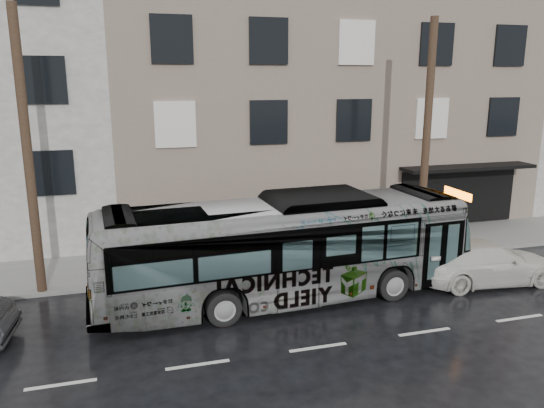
{
  "coord_description": "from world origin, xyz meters",
  "views": [
    {
      "loc": [
        -4.69,
        -14.47,
        6.97
      ],
      "look_at": [
        0.16,
        2.5,
        2.77
      ],
      "focal_mm": 35.0,
      "sensor_mm": 36.0,
      "label": 1
    }
  ],
  "objects_px": {
    "utility_pole_front": "(426,141)",
    "sign_post": "(445,222)",
    "white_sedan": "(485,262)",
    "utility_pole_rear": "(28,155)",
    "bus": "(285,249)"
  },
  "relations": [
    {
      "from": "utility_pole_front",
      "to": "white_sedan",
      "type": "height_order",
      "value": "utility_pole_front"
    },
    {
      "from": "utility_pole_front",
      "to": "sign_post",
      "type": "bearing_deg",
      "value": 0.0
    },
    {
      "from": "white_sedan",
      "to": "utility_pole_rear",
      "type": "bearing_deg",
      "value": 82.43
    },
    {
      "from": "utility_pole_rear",
      "to": "sign_post",
      "type": "relative_size",
      "value": 3.75
    },
    {
      "from": "utility_pole_front",
      "to": "sign_post",
      "type": "relative_size",
      "value": 3.75
    },
    {
      "from": "sign_post",
      "to": "bus",
      "type": "bearing_deg",
      "value": -161.66
    },
    {
      "from": "sign_post",
      "to": "bus",
      "type": "relative_size",
      "value": 0.2
    },
    {
      "from": "white_sedan",
      "to": "bus",
      "type": "bearing_deg",
      "value": 89.53
    },
    {
      "from": "utility_pole_front",
      "to": "bus",
      "type": "bearing_deg",
      "value": -158.76
    },
    {
      "from": "utility_pole_rear",
      "to": "bus",
      "type": "relative_size",
      "value": 0.74
    },
    {
      "from": "utility_pole_front",
      "to": "white_sedan",
      "type": "bearing_deg",
      "value": -76.9
    },
    {
      "from": "utility_pole_rear",
      "to": "bus",
      "type": "xyz_separation_m",
      "value": [
        7.62,
        -2.48,
        -2.96
      ]
    },
    {
      "from": "utility_pole_front",
      "to": "utility_pole_rear",
      "type": "distance_m",
      "value": 14.0
    },
    {
      "from": "utility_pole_rear",
      "to": "bus",
      "type": "distance_m",
      "value": 8.54
    },
    {
      "from": "utility_pole_front",
      "to": "white_sedan",
      "type": "relative_size",
      "value": 1.76
    }
  ]
}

